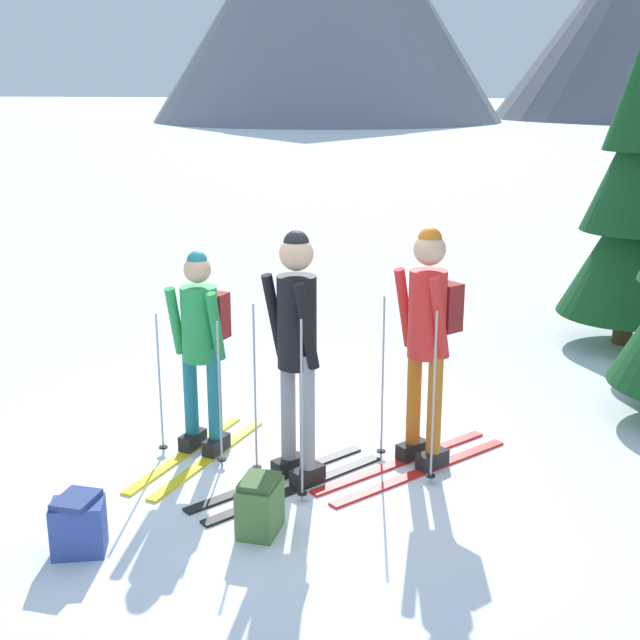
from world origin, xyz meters
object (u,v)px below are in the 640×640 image
at_px(skier_in_black, 296,345).
at_px(backpack_on_snow_beside, 78,525).
at_px(skier_in_red, 427,333).
at_px(pine_tree_near, 637,196).
at_px(skier_in_green, 201,342).
at_px(backpack_on_snow_front, 260,506).

height_order(skier_in_black, backpack_on_snow_beside, skier_in_black).
bearing_deg(backpack_on_snow_beside, skier_in_black, 50.49).
bearing_deg(backpack_on_snow_beside, skier_in_red, 43.05).
xyz_separation_m(pine_tree_near, backpack_on_snow_beside, (-3.69, -5.45, -1.48)).
xyz_separation_m(skier_in_green, skier_in_black, (0.85, -0.32, 0.14)).
relative_size(skier_in_red, pine_tree_near, 0.51).
relative_size(skier_in_green, backpack_on_snow_front, 4.28).
bearing_deg(backpack_on_snow_front, skier_in_red, 54.82).
height_order(skier_in_green, skier_in_red, skier_in_red).
xyz_separation_m(skier_in_black, backpack_on_snow_front, (-0.03, -0.76, -0.86)).
bearing_deg(skier_in_red, backpack_on_snow_front, -125.18).
bearing_deg(skier_in_green, skier_in_red, 6.53).
xyz_separation_m(skier_in_green, pine_tree_near, (3.49, 3.86, 0.75)).
height_order(pine_tree_near, backpack_on_snow_front, pine_tree_near).
height_order(pine_tree_near, backpack_on_snow_beside, pine_tree_near).
distance_m(pine_tree_near, backpack_on_snow_beside, 6.75).
distance_m(skier_in_red, backpack_on_snow_beside, 2.76).
bearing_deg(backpack_on_snow_front, backpack_on_snow_beside, -153.22).
bearing_deg(backpack_on_snow_beside, pine_tree_near, 55.90).
relative_size(skier_in_green, pine_tree_near, 0.45).
distance_m(skier_in_green, skier_in_red, 1.73).
relative_size(skier_in_black, backpack_on_snow_front, 4.91).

